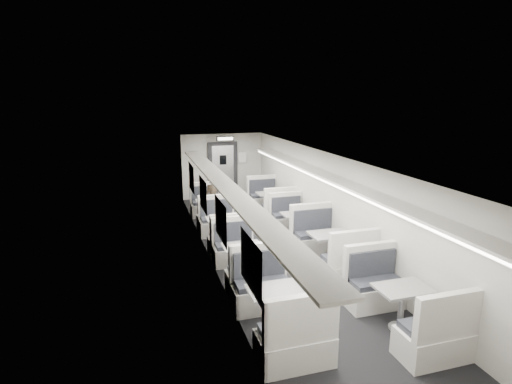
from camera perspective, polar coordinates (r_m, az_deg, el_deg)
room at (r=9.30m, az=2.75°, el=-2.39°), size 3.24×12.24×2.64m
booth_left_a at (r=12.18m, az=-6.55°, el=-2.71°), size 0.99×2.00×1.07m
booth_left_b at (r=10.40m, az=-4.72°, el=-5.49°), size 1.01×2.04×1.09m
booth_left_c at (r=8.59m, az=-1.94°, el=-9.75°), size 0.98×2.00×1.07m
booth_left_d at (r=6.72m, az=2.89°, el=-16.49°), size 1.08×2.20×1.18m
booth_right_a at (r=12.87m, az=2.07°, el=-1.66°), size 1.03×2.09×1.12m
booth_right_b at (r=10.85m, az=5.85°, el=-4.76°), size 0.98×1.99×1.06m
booth_right_c at (r=9.16m, az=10.52°, el=-8.13°), size 1.11×2.26×1.21m
booth_right_d at (r=7.21m, az=20.03°, el=-15.26°), size 1.05×2.14×1.14m
passenger at (r=12.19m, az=-6.11°, el=-0.96°), size 0.61×0.50×1.42m
window_a at (r=12.17m, az=-9.19°, el=2.02°), size 0.02×1.18×0.84m
window_b at (r=10.05m, az=-7.56°, el=-0.40°), size 0.02×1.18×0.84m
window_c at (r=7.96m, az=-5.05°, el=-4.09°), size 0.02×1.18×0.84m
window_d at (r=5.96m, az=-0.75°, el=-10.31°), size 0.02×1.18×0.84m
luggage_rack_left at (r=8.52m, az=-4.46°, el=1.06°), size 0.46×10.40×0.09m
luggage_rack_right at (r=9.35m, az=10.64°, el=1.98°), size 0.46×10.40×0.09m
vestibule_door at (r=14.92m, az=-4.75°, el=3.07°), size 1.10×0.13×2.10m
exit_sign at (r=14.27m, az=-4.44°, el=7.62°), size 0.62×0.12×0.16m
wall_notice at (r=15.00m, az=-1.96°, el=4.95°), size 0.32×0.02×0.40m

